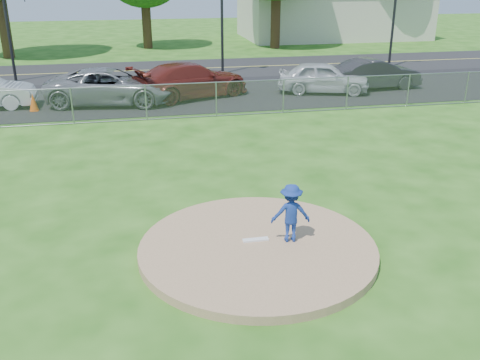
% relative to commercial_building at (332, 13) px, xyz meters
% --- Properties ---
extents(ground, '(120.00, 120.00, 0.00)m').
position_rel_commercial_building_xyz_m(ground, '(-16.00, -28.00, -2.16)').
color(ground, '#225512').
rests_on(ground, ground).
extents(pitchers_mound, '(5.40, 5.40, 0.20)m').
position_rel_commercial_building_xyz_m(pitchers_mound, '(-16.00, -38.00, -2.06)').
color(pitchers_mound, '#9E7956').
rests_on(pitchers_mound, ground).
extents(pitching_rubber, '(0.60, 0.15, 0.04)m').
position_rel_commercial_building_xyz_m(pitching_rubber, '(-16.00, -37.80, -1.94)').
color(pitching_rubber, white).
rests_on(pitching_rubber, pitchers_mound).
extents(chain_link_fence, '(40.00, 0.06, 1.50)m').
position_rel_commercial_building_xyz_m(chain_link_fence, '(-16.00, -26.00, -1.41)').
color(chain_link_fence, gray).
rests_on(chain_link_fence, ground).
extents(parking_lot, '(50.00, 8.00, 0.01)m').
position_rel_commercial_building_xyz_m(parking_lot, '(-16.00, -21.50, -2.15)').
color(parking_lot, black).
rests_on(parking_lot, ground).
extents(street, '(60.00, 7.00, 0.01)m').
position_rel_commercial_building_xyz_m(street, '(-16.00, -14.00, -2.16)').
color(street, black).
rests_on(street, ground).
extents(commercial_building, '(16.40, 9.40, 4.30)m').
position_rel_commercial_building_xyz_m(commercial_building, '(0.00, 0.00, 0.00)').
color(commercial_building, beige).
rests_on(commercial_building, ground).
extents(traffic_signal_left, '(1.28, 0.20, 5.60)m').
position_rel_commercial_building_xyz_m(traffic_signal_left, '(-24.76, -16.00, 1.20)').
color(traffic_signal_left, black).
rests_on(traffic_signal_left, ground).
extents(traffic_signal_right, '(1.28, 0.20, 5.60)m').
position_rel_commercial_building_xyz_m(traffic_signal_right, '(-1.76, -16.00, 1.20)').
color(traffic_signal_right, black).
rests_on(traffic_signal_right, ground).
extents(pitcher, '(0.95, 0.62, 1.38)m').
position_rel_commercial_building_xyz_m(pitcher, '(-15.22, -37.94, -1.27)').
color(pitcher, navy).
rests_on(pitcher, pitchers_mound).
extents(traffic_cone, '(0.41, 0.41, 0.79)m').
position_rel_commercial_building_xyz_m(traffic_cone, '(-22.94, -23.39, -1.75)').
color(traffic_cone, '#DE580B').
rests_on(traffic_cone, parking_lot).
extents(parked_car_gray, '(6.30, 3.62, 1.65)m').
position_rel_commercial_building_xyz_m(parked_car_gray, '(-19.51, -22.70, -1.32)').
color(parked_car_gray, slate).
rests_on(parked_car_gray, parking_lot).
extents(parked_car_darkred, '(6.42, 4.51, 1.72)m').
position_rel_commercial_building_xyz_m(parked_car_darkred, '(-15.66, -22.14, -1.29)').
color(parked_car_darkred, maroon).
rests_on(parked_car_darkred, parking_lot).
extents(parked_car_pearl, '(4.98, 3.08, 1.58)m').
position_rel_commercial_building_xyz_m(parked_car_pearl, '(-8.85, -22.42, -1.36)').
color(parked_car_pearl, silver).
rests_on(parked_car_pearl, parking_lot).
extents(parked_car_charcoal, '(4.89, 2.05, 1.57)m').
position_rel_commercial_building_xyz_m(parked_car_charcoal, '(-5.82, -22.03, -1.36)').
color(parked_car_charcoal, '#252528').
rests_on(parked_car_charcoal, parking_lot).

